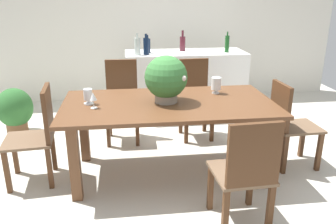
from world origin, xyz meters
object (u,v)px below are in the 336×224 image
(chair_head_end, at_px, (39,131))
(wine_bottle_green, at_px, (147,46))
(chair_far_right, at_px, (195,95))
(crystal_vase_center_near, at_px, (216,84))
(chair_near_right, at_px, (246,170))
(kitchen_counter, at_px, (185,83))
(wine_bottle_clear, at_px, (146,46))
(wine_bottle_dark, at_px, (227,44))
(flower_centerpiece, at_px, (166,78))
(wine_glass, at_px, (93,97))
(dining_table, at_px, (169,113))
(chair_far_left, at_px, (122,97))
(wine_bottle_tall, at_px, (137,46))
(potted_plant_floor, at_px, (15,109))
(wine_bottle_amber, at_px, (183,43))
(chair_foot_end, at_px, (288,122))
(crystal_vase_left, at_px, (88,96))

(chair_head_end, relative_size, wine_bottle_green, 3.72)
(chair_far_right, relative_size, crystal_vase_center_near, 5.71)
(chair_head_end, height_order, chair_near_right, chair_head_end)
(kitchen_counter, bearing_deg, wine_bottle_clear, -165.76)
(kitchen_counter, bearing_deg, wine_bottle_green, -179.60)
(chair_far_right, bearing_deg, wine_bottle_dark, 47.45)
(chair_far_right, xyz_separation_m, crystal_vase_center_near, (0.08, -0.72, 0.33))
(flower_centerpiece, relative_size, wine_bottle_green, 1.79)
(kitchen_counter, bearing_deg, wine_glass, -122.05)
(dining_table, xyz_separation_m, wine_bottle_dark, (1.06, 1.69, 0.41))
(wine_bottle_dark, bearing_deg, dining_table, -122.09)
(chair_far_left, distance_m, wine_bottle_tall, 0.87)
(chair_far_right, relative_size, flower_centerpiece, 2.17)
(wine_bottle_clear, relative_size, potted_plant_floor, 0.47)
(chair_near_right, relative_size, wine_bottle_clear, 3.27)
(wine_bottle_amber, bearing_deg, chair_foot_end, -66.74)
(dining_table, relative_size, crystal_vase_center_near, 11.90)
(wine_bottle_amber, bearing_deg, chair_far_left, -134.53)
(chair_near_right, distance_m, crystal_vase_left, 1.62)
(chair_head_end, distance_m, chair_near_right, 1.97)
(chair_far_left, height_order, kitchen_counter, chair_far_left)
(chair_far_right, distance_m, chair_far_left, 0.91)
(chair_far_right, distance_m, wine_bottle_clear, 1.03)
(chair_near_right, relative_size, wine_bottle_green, 3.69)
(wine_bottle_tall, bearing_deg, wine_glass, -105.56)
(chair_foot_end, bearing_deg, wine_bottle_tall, 40.17)
(crystal_vase_center_near, relative_size, wine_bottle_dark, 0.59)
(dining_table, xyz_separation_m, chair_far_left, (-0.46, 0.96, -0.12))
(chair_foot_end, distance_m, chair_head_end, 2.50)
(chair_far_right, relative_size, wine_bottle_dark, 3.38)
(chair_near_right, distance_m, chair_far_left, 2.14)
(wine_glass, bearing_deg, chair_far_left, 76.90)
(dining_table, height_order, potted_plant_floor, dining_table)
(chair_far_left, distance_m, potted_plant_floor, 1.45)
(chair_far_right, distance_m, chair_near_right, 1.92)
(wine_bottle_amber, distance_m, wine_bottle_dark, 0.64)
(chair_foot_end, xyz_separation_m, wine_bottle_tall, (-1.48, 1.62, 0.56))
(flower_centerpiece, bearing_deg, chair_far_left, 114.61)
(chair_head_end, xyz_separation_m, wine_bottle_green, (1.17, 1.77, 0.53))
(wine_bottle_amber, bearing_deg, flower_centerpiece, -104.01)
(wine_bottle_tall, bearing_deg, wine_bottle_green, 47.13)
(chair_far_left, bearing_deg, wine_bottle_green, 66.07)
(wine_glass, bearing_deg, wine_bottle_tall, 74.44)
(chair_far_right, distance_m, kitchen_counter, 0.82)
(chair_head_end, height_order, crystal_vase_center_near, chair_head_end)
(dining_table, relative_size, wine_bottle_clear, 7.17)
(wine_glass, bearing_deg, potted_plant_floor, 129.57)
(chair_foot_end, distance_m, chair_near_right, 1.24)
(chair_near_right, height_order, kitchen_counter, kitchen_counter)
(flower_centerpiece, xyz_separation_m, kitchen_counter, (0.49, 1.77, -0.52))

